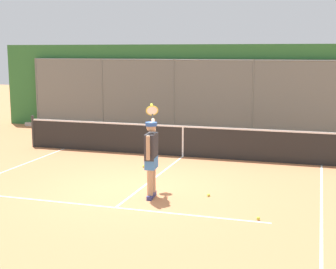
# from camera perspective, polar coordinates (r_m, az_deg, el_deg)

# --- Properties ---
(ground_plane) EXTENTS (60.00, 60.00, 0.00)m
(ground_plane) POSITION_cam_1_polar(r_m,az_deg,el_deg) (11.60, -3.41, -6.44)
(ground_plane) COLOR #C67A4C
(court_line_markings) EXTENTS (8.23, 9.58, 0.01)m
(court_line_markings) POSITION_cam_1_polar(r_m,az_deg,el_deg) (10.11, -6.80, -8.93)
(court_line_markings) COLOR white
(court_line_markings) RESTS_ON ground
(fence_backdrop) EXTENTS (18.41, 1.37, 3.46)m
(fence_backdrop) POSITION_cam_1_polar(r_m,az_deg,el_deg) (19.66, 5.57, 5.25)
(fence_backdrop) COLOR slate
(fence_backdrop) RESTS_ON ground
(tennis_net) EXTENTS (10.57, 0.09, 1.07)m
(tennis_net) POSITION_cam_1_polar(r_m,az_deg,el_deg) (15.09, 1.74, -0.72)
(tennis_net) COLOR #2D2D2D
(tennis_net) RESTS_ON ground
(tennis_player) EXTENTS (0.57, 1.38, 1.99)m
(tennis_player) POSITION_cam_1_polar(r_m,az_deg,el_deg) (10.80, -1.95, -2.18)
(tennis_player) COLOR navy
(tennis_player) RESTS_ON ground
(tennis_ball_near_baseline) EXTENTS (0.07, 0.07, 0.07)m
(tennis_ball_near_baseline) POSITION_cam_1_polar(r_m,az_deg,el_deg) (13.77, -2.83, -3.70)
(tennis_ball_near_baseline) COLOR #CCDB33
(tennis_ball_near_baseline) RESTS_ON ground
(tennis_ball_by_sideline) EXTENTS (0.07, 0.07, 0.07)m
(tennis_ball_by_sideline) POSITION_cam_1_polar(r_m,az_deg,el_deg) (9.76, 10.41, -9.52)
(tennis_ball_by_sideline) COLOR #C1D138
(tennis_ball_by_sideline) RESTS_ON ground
(tennis_ball_near_net) EXTENTS (0.07, 0.07, 0.07)m
(tennis_ball_near_net) POSITION_cam_1_polar(r_m,az_deg,el_deg) (11.11, 4.72, -7.00)
(tennis_ball_near_net) COLOR #C1D138
(tennis_ball_near_net) RESTS_ON ground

